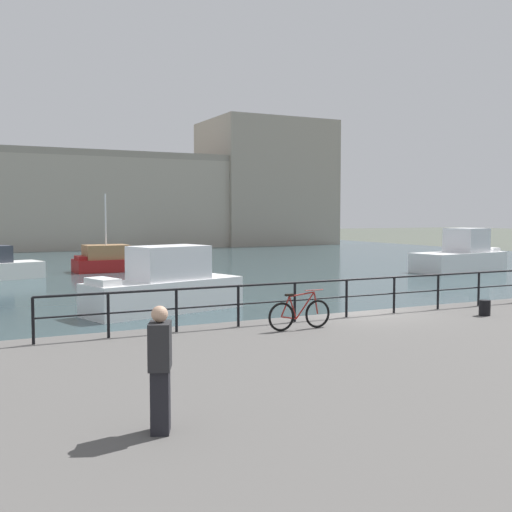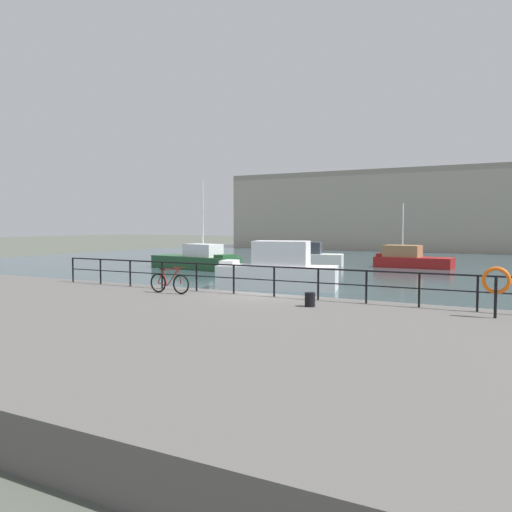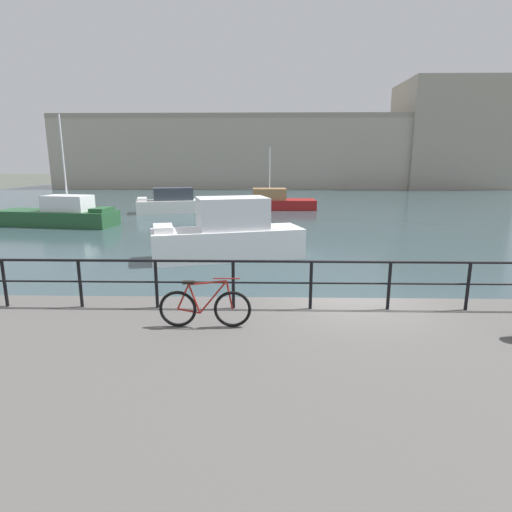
{
  "view_description": "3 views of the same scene",
  "coord_description": "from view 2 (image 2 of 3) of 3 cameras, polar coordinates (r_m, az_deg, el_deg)",
  "views": [
    {
      "loc": [
        -11.02,
        -15.29,
        3.74
      ],
      "look_at": [
        -1.27,
        4.42,
        2.27
      ],
      "focal_mm": 44.23,
      "sensor_mm": 36.0,
      "label": 1
    },
    {
      "loc": [
        9.5,
        -17.66,
        3.39
      ],
      "look_at": [
        -1.43,
        1.66,
        2.1
      ],
      "focal_mm": 38.45,
      "sensor_mm": 36.0,
      "label": 2
    },
    {
      "loc": [
        -1.98,
        -9.31,
        3.98
      ],
      "look_at": [
        -2.24,
        1.62,
        1.47
      ],
      "focal_mm": 29.2,
      "sensor_mm": 36.0,
      "label": 3
    }
  ],
  "objects": [
    {
      "name": "ground_plane",
      "position": [
        20.33,
        1.22,
        -6.27
      ],
      "size": [
        240.0,
        240.0,
        0.0
      ],
      "primitive_type": "plane",
      "color": "#4C5147"
    },
    {
      "name": "water_basin",
      "position": [
        48.91,
        18.24,
        -0.81
      ],
      "size": [
        80.0,
        60.0,
        0.01
      ],
      "primitive_type": "cube",
      "color": "#33474C",
      "rests_on": "ground_plane"
    },
    {
      "name": "quay_promenade",
      "position": [
        14.95,
        -10.79,
        -8.17
      ],
      "size": [
        56.0,
        13.0,
        0.85
      ],
      "primitive_type": "cube",
      "color": "#565451",
      "rests_on": "ground_plane"
    },
    {
      "name": "moored_white_yacht",
      "position": [
        41.77,
        -6.16,
        -0.39
      ],
      "size": [
        7.67,
        3.35,
        6.65
      ],
      "rotation": [
        0.0,
        0.0,
        -0.15
      ],
      "color": "#23512D",
      "rests_on": "water_basin"
    },
    {
      "name": "moored_harbor_tender",
      "position": [
        28.6,
        2.29,
        -1.48
      ],
      "size": [
        6.5,
        3.63,
        2.51
      ],
      "rotation": [
        0.0,
        0.0,
        3.42
      ],
      "color": "white",
      "rests_on": "water_basin"
    },
    {
      "name": "moored_blue_motorboat",
      "position": [
        44.93,
        5.03,
        -0.06
      ],
      "size": [
        6.4,
        3.62,
        1.93
      ],
      "rotation": [
        0.0,
        0.0,
        3.41
      ],
      "color": "white",
      "rests_on": "water_basin"
    },
    {
      "name": "moored_green_narrowboat",
      "position": [
        44.59,
        15.71,
        -0.27
      ],
      "size": [
        5.86,
        2.47,
        5.05
      ],
      "rotation": [
        0.0,
        0.0,
        3.16
      ],
      "color": "maroon",
      "rests_on": "water_basin"
    },
    {
      "name": "quay_railing",
      "position": [
        19.16,
        1.9,
        -2.06
      ],
      "size": [
        20.05,
        0.07,
        1.08
      ],
      "color": "black",
      "rests_on": "quay_promenade"
    },
    {
      "name": "parked_bicycle",
      "position": [
        20.38,
        -9.0,
        -2.77
      ],
      "size": [
        1.77,
        0.09,
        0.98
      ],
      "rotation": [
        0.0,
        0.0,
        0.01
      ],
      "color": "black",
      "rests_on": "quay_promenade"
    },
    {
      "name": "mooring_bollard",
      "position": [
        17.0,
        5.63,
        -4.53
      ],
      "size": [
        0.32,
        0.32,
        0.44
      ],
      "primitive_type": "cylinder",
      "color": "black",
      "rests_on": "quay_promenade"
    },
    {
      "name": "life_ring_stand",
      "position": [
        16.18,
        23.71,
        -2.5
      ],
      "size": [
        0.75,
        0.16,
        1.4
      ],
      "color": "black",
      "rests_on": "quay_promenade"
    }
  ]
}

